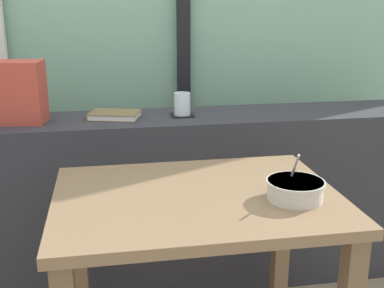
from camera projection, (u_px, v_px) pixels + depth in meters
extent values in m
cube|color=black|center=(183.00, 4.00, 2.66)|extent=(0.07, 0.05, 2.60)
cube|color=#2D2D33|center=(165.00, 201.00, 2.30)|extent=(2.80, 0.37, 0.82)
cube|color=brown|center=(79.00, 263.00, 1.89)|extent=(0.06, 0.06, 0.69)
cube|color=brown|center=(281.00, 246.00, 2.03)|extent=(0.06, 0.06, 0.69)
cube|color=#846647|center=(197.00, 199.00, 1.58)|extent=(0.92, 0.68, 0.03)
cube|color=black|center=(182.00, 115.00, 2.20)|extent=(0.10, 0.10, 0.00)
cylinder|color=white|center=(182.00, 104.00, 2.18)|extent=(0.07, 0.07, 0.10)
cylinder|color=gold|center=(182.00, 107.00, 2.19)|extent=(0.07, 0.07, 0.06)
cube|color=brown|center=(115.00, 118.00, 2.16)|extent=(0.25, 0.20, 0.00)
cube|color=silver|center=(115.00, 115.00, 2.15)|extent=(0.24, 0.19, 0.02)
cube|color=brown|center=(114.00, 112.00, 2.15)|extent=(0.25, 0.20, 0.00)
cube|color=brown|center=(91.00, 114.00, 2.16)|extent=(0.05, 0.14, 0.03)
cube|color=#B74233|center=(5.00, 92.00, 2.04)|extent=(0.34, 0.19, 0.26)
cylinder|color=beige|center=(295.00, 190.00, 1.53)|extent=(0.17, 0.17, 0.06)
cylinder|color=beige|center=(296.00, 182.00, 1.52)|extent=(0.18, 0.18, 0.01)
cylinder|color=tan|center=(295.00, 191.00, 1.53)|extent=(0.15, 0.15, 0.05)
cylinder|color=silver|center=(293.00, 171.00, 1.54)|extent=(0.02, 0.11, 0.14)
ellipsoid|color=silver|center=(290.00, 182.00, 1.57)|extent=(0.03, 0.05, 0.01)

